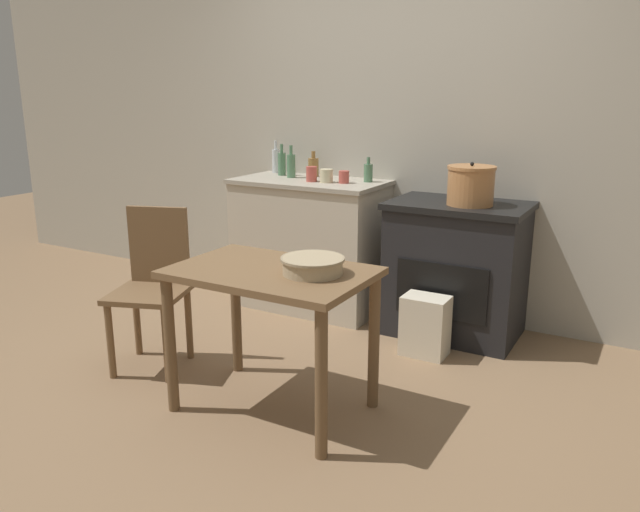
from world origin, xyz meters
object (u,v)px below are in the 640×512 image
object	(u,v)px
bottle_mid_left	(282,163)
bottle_center	(313,167)
chair	(153,283)
bottle_center_left	(276,160)
flour_sack	(425,326)
bottle_left	(368,172)
cup_right	(326,176)
mixing_bowl_large	(313,265)
cup_mid_right	(344,177)
work_table	(272,294)
stove	(456,269)
cup_center_right	(312,174)
stock_pot	(471,185)
bottle_far_left	(291,165)

from	to	relation	value
bottle_mid_left	bottle_center	xyz separation A→B (m)	(0.24, 0.06, -0.02)
chair	bottle_center_left	bearing A→B (deg)	75.78
flour_sack	bottle_left	bearing A→B (deg)	140.37
flour_sack	bottle_mid_left	distance (m)	1.70
flour_sack	cup_right	xyz separation A→B (m)	(-0.90, 0.37, 0.81)
flour_sack	cup_right	size ratio (longest dim) A/B	4.03
mixing_bowl_large	cup_mid_right	xyz separation A→B (m)	(-0.56, 1.38, 0.21)
work_table	stove	bearing A→B (deg)	71.89
stove	work_table	size ratio (longest dim) A/B	0.92
stove	cup_right	bearing A→B (deg)	-176.52
work_table	bottle_center_left	size ratio (longest dim) A/B	3.86
chair	bottle_center_left	world-z (taller)	bottle_center_left
cup_mid_right	cup_right	distance (m)	0.13
chair	bottle_center	distance (m)	1.59
stove	chair	size ratio (longest dim) A/B	0.96
chair	cup_center_right	xyz separation A→B (m)	(0.33, 1.25, 0.51)
mixing_bowl_large	cup_right	size ratio (longest dim) A/B	3.27
bottle_mid_left	flour_sack	bearing A→B (deg)	-21.49
stove	bottle_center	size ratio (longest dim) A/B	4.73
cup_right	mixing_bowl_large	bearing A→B (deg)	-63.35
bottle_center_left	bottle_left	bearing A→B (deg)	-6.54
chair	stock_pot	bearing A→B (deg)	21.07
bottle_center_left	bottle_mid_left	bearing A→B (deg)	-39.89
flour_sack	cup_center_right	xyz separation A→B (m)	(-1.01, 0.36, 0.81)
bottle_far_left	bottle_center	world-z (taller)	bottle_far_left
work_table	cup_center_right	xyz separation A→B (m)	(-0.58, 1.37, 0.39)
bottle_center_left	cup_mid_right	size ratio (longest dim) A/B	2.91
bottle_left	cup_right	xyz separation A→B (m)	(-0.24, -0.17, -0.02)
chair	cup_right	size ratio (longest dim) A/B	9.97
bottle_far_left	bottle_center	xyz separation A→B (m)	(0.11, 0.14, -0.02)
flour_sack	bottle_center	world-z (taller)	bottle_center
work_table	bottle_left	bearing A→B (deg)	98.24
bottle_far_left	cup_right	size ratio (longest dim) A/B	2.53
bottle_mid_left	cup_right	world-z (taller)	bottle_mid_left
flour_sack	cup_center_right	world-z (taller)	cup_center_right
bottle_far_left	bottle_center_left	distance (m)	0.30
chair	flour_sack	size ratio (longest dim) A/B	2.47
bottle_left	cup_mid_right	distance (m)	0.18
bottle_center_left	bottle_center	distance (m)	0.36
chair	flour_sack	xyz separation A→B (m)	(1.33, 0.89, -0.31)
bottle_mid_left	bottle_left	bearing A→B (deg)	0.33
bottle_left	bottle_mid_left	size ratio (longest dim) A/B	0.74
bottle_left	bottle_center	size ratio (longest dim) A/B	0.92
bottle_mid_left	cup_mid_right	distance (m)	0.61
chair	bottle_center	world-z (taller)	bottle_center
bottle_left	bottle_center_left	xyz separation A→B (m)	(-0.83, 0.10, 0.03)
bottle_far_left	bottle_left	xyz separation A→B (m)	(0.58, 0.08, -0.02)
stove	cup_mid_right	bearing A→B (deg)	-178.14
bottle_left	bottle_center	distance (m)	0.48
cup_center_right	bottle_center_left	bearing A→B (deg)	150.21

